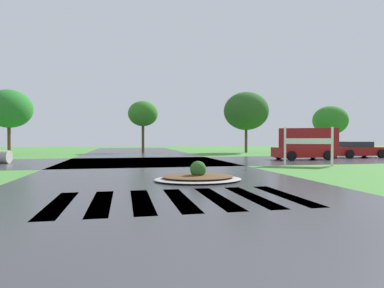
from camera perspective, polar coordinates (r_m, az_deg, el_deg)
asphalt_roadway at (r=12.71m, az=-5.95°, el=-5.57°), size 10.06×80.00×0.01m
asphalt_cross_road at (r=20.78m, az=-8.26°, el=-3.06°), size 90.00×9.06×0.01m
crosswalk_stripes at (r=7.81m, az=-2.14°, el=-9.66°), size 5.85×3.13×0.01m
estate_billboard at (r=18.66m, az=19.69°, el=0.69°), size 2.75×1.55×2.07m
median_island at (r=11.18m, az=1.07°, el=-5.82°), size 3.01×2.38×0.68m
car_white_sedan at (r=23.93m, az=18.77°, el=-1.09°), size 3.99×2.03×1.31m
car_silver_hatch at (r=28.18m, az=26.94°, el=-0.93°), size 4.00×2.20×1.22m
background_treeline at (r=33.43m, az=-4.46°, el=5.28°), size 47.34×6.47×6.35m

